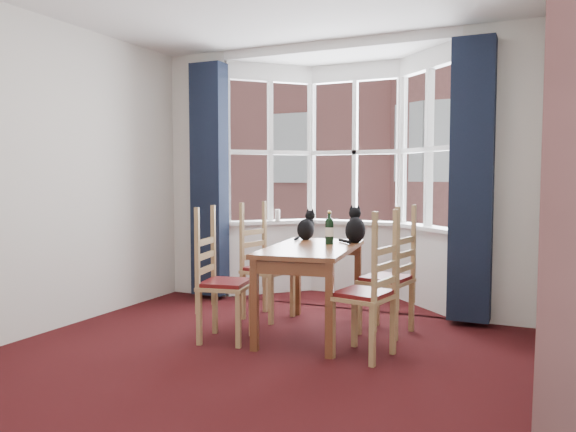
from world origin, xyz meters
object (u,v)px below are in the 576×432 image
Objects in this scene: chair_left_near at (216,285)px; wine_bottle at (329,230)px; chair_right_near at (374,297)px; chair_right_far at (396,281)px; chair_left_far at (261,270)px; candle_tall at (277,215)px; dining_table at (311,258)px; cat_right at (355,228)px; cat_left at (306,228)px.

wine_bottle is at bearing 44.09° from chair_left_near.
chair_right_near and chair_right_far have the same top height.
candle_tall is (-0.32, 1.06, 0.47)m from chair_left_far.
cat_right is at bearing 59.81° from dining_table.
cat_right is at bearing -3.40° from cat_left.
chair_right_far is at bearing -21.77° from cat_right.
cat_right is at bearing 45.84° from chair_left_near.
dining_table is 4.56× the size of cat_left.
chair_right_near is 2.97× the size of cat_left.
cat_left is 0.87× the size of cat_right.
dining_table is 1.53× the size of chair_right_near.
chair_right_far is (0.69, 0.28, -0.20)m from dining_table.
wine_bottle is 2.23× the size of candle_tall.
chair_left_far is 1.20m from candle_tall.
cat_right is at bearing 5.85° from chair_left_far.
cat_right reaches higher than wine_bottle.
chair_left_near is 1.00× the size of chair_right_far.
candle_tall is at bearing 128.99° from cat_left.
chair_left_far is (-0.01, 0.86, 0.00)m from chair_left_near.
chair_left_far is at bearing 150.13° from chair_right_near.
chair_left_far is (-0.68, 0.35, -0.20)m from dining_table.
candle_tall is at bearing 146.13° from chair_right_far.
cat_left is at bearing 117.39° from dining_table.
chair_right_near is at bearing -47.51° from candle_tall.
chair_left_far reaches higher than dining_table.
cat_left reaches higher than dining_table.
chair_left_near is 6.83× the size of candle_tall.
chair_left_near and chair_left_far have the same top height.
candle_tall is (-0.33, 1.92, 0.47)m from chair_left_near.
chair_left_near is 3.06× the size of wine_bottle.
cat_left is (0.44, 0.13, 0.42)m from chair_left_far.
cat_right is at bearing 52.31° from wine_bottle.
dining_table is at bearing -111.15° from wine_bottle.
wine_bottle reaches higher than chair_right_far.
chair_right_near is 1.00m from wine_bottle.
chair_left_near is at bearing -149.88° from chair_right_far.
candle_tall reaches higher than chair_right_far.
dining_table is at bearing -120.19° from cat_right.
dining_table is 0.85m from chair_right_near.
cat_left is at bearing 16.18° from chair_left_far.
chair_right_near is 1.38m from cat_left.
dining_table is 4.69× the size of wine_bottle.
cat_left is at bearing 66.80° from chair_left_near.
candle_tall reaches higher than dining_table.
chair_left_near is 1.14m from wine_bottle.
cat_left is at bearing 176.60° from cat_right.
wine_bottle is (-0.61, 0.66, 0.44)m from chair_right_near.
candle_tall is at bearing 106.69° from chair_left_far.
wine_bottle is (0.09, 0.22, 0.24)m from dining_table.
cat_right is at bearing -37.35° from candle_tall.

